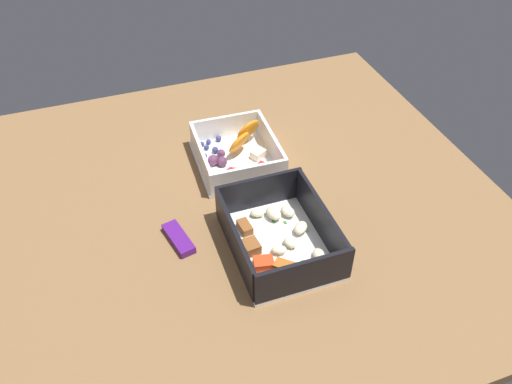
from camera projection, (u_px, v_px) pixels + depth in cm
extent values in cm
cube|color=brown|center=(254.00, 203.00, 87.06)|extent=(80.00, 80.00, 2.00)
cube|color=white|center=(278.00, 245.00, 78.28)|extent=(18.50, 14.25, 0.60)
cube|color=black|center=(303.00, 276.00, 69.89)|extent=(0.67, 14.16, 5.85)
cube|color=black|center=(258.00, 192.00, 82.35)|extent=(0.67, 14.16, 5.85)
cube|color=black|center=(235.00, 242.00, 74.45)|extent=(17.23, 0.69, 5.85)
cube|color=black|center=(321.00, 220.00, 77.79)|extent=(17.23, 0.69, 5.85)
ellipsoid|color=beige|center=(279.00, 250.00, 76.25)|extent=(2.24, 2.62, 1.10)
ellipsoid|color=beige|center=(301.00, 228.00, 79.31)|extent=(3.23, 3.21, 1.34)
ellipsoid|color=beige|center=(290.00, 243.00, 77.26)|extent=(2.71, 2.36, 1.13)
ellipsoid|color=beige|center=(274.00, 213.00, 81.51)|extent=(3.40, 2.81, 1.47)
ellipsoid|color=beige|center=(288.00, 211.00, 82.04)|extent=(3.03, 2.59, 1.28)
ellipsoid|color=beige|center=(257.00, 213.00, 81.96)|extent=(2.07, 2.49, 1.07)
ellipsoid|color=beige|center=(319.00, 255.00, 75.44)|extent=(2.50, 1.82, 1.21)
cube|color=red|center=(264.00, 263.00, 74.43)|extent=(2.72, 3.28, 1.38)
cube|color=#AD5B1E|center=(286.00, 268.00, 73.62)|extent=(3.58, 3.68, 1.64)
cube|color=brown|center=(251.00, 247.00, 76.57)|extent=(2.81, 2.54, 1.68)
cube|color=brown|center=(245.00, 227.00, 79.80)|extent=(2.99, 1.92, 1.31)
cube|color=#AD5B1E|center=(271.00, 281.00, 72.11)|extent=(3.01, 3.25, 1.34)
cube|color=#387A33|center=(274.00, 222.00, 81.43)|extent=(0.60, 0.40, 0.20)
cube|color=#387A33|center=(278.00, 214.00, 82.70)|extent=(0.60, 0.40, 0.20)
cube|color=#387A33|center=(303.00, 262.00, 75.35)|extent=(0.60, 0.40, 0.20)
cube|color=#387A33|center=(285.00, 223.00, 81.30)|extent=(0.60, 0.40, 0.20)
cube|color=white|center=(237.00, 161.00, 93.21)|extent=(16.28, 14.00, 0.60)
cube|color=white|center=(250.00, 177.00, 86.18)|extent=(1.10, 13.44, 4.37)
cube|color=white|center=(226.00, 126.00, 96.91)|extent=(1.10, 13.44, 4.37)
cube|color=white|center=(201.00, 157.00, 90.11)|extent=(14.60, 1.14, 4.37)
cube|color=white|center=(272.00, 143.00, 92.98)|extent=(14.60, 1.14, 4.37)
ellipsoid|color=orange|center=(239.00, 142.00, 92.56)|extent=(5.69, 6.03, 4.94)
ellipsoid|color=orange|center=(248.00, 130.00, 95.07)|extent=(5.05, 5.95, 5.20)
cube|color=#F4EACC|center=(242.00, 167.00, 90.14)|extent=(2.85, 3.45, 1.83)
cube|color=#F4EACC|center=(258.00, 154.00, 93.05)|extent=(2.82, 3.06, 1.49)
cube|color=red|center=(264.00, 170.00, 89.49)|extent=(3.61, 3.46, 1.73)
sphere|color=#562D4C|center=(221.00, 153.00, 93.22)|extent=(1.48, 1.48, 1.48)
sphere|color=#562D4C|center=(213.00, 160.00, 91.41)|extent=(1.92, 1.92, 1.92)
sphere|color=#562D4C|center=(222.00, 162.00, 91.27)|extent=(1.74, 1.74, 1.74)
cone|color=red|center=(233.00, 177.00, 87.98)|extent=(2.56, 2.56, 2.05)
sphere|color=navy|center=(215.00, 150.00, 94.17)|extent=(1.19, 1.19, 1.19)
sphere|color=navy|center=(219.00, 139.00, 96.82)|extent=(1.10, 1.10, 1.10)
sphere|color=navy|center=(204.00, 156.00, 92.95)|extent=(1.08, 1.08, 1.08)
sphere|color=navy|center=(206.00, 147.00, 94.95)|extent=(0.98, 0.98, 0.98)
sphere|color=navy|center=(209.00, 142.00, 96.19)|extent=(0.95, 0.95, 0.95)
sphere|color=navy|center=(202.00, 144.00, 95.69)|extent=(0.95, 0.95, 0.95)
cube|color=#51197A|center=(179.00, 239.00, 78.92)|extent=(7.35, 3.85, 1.20)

